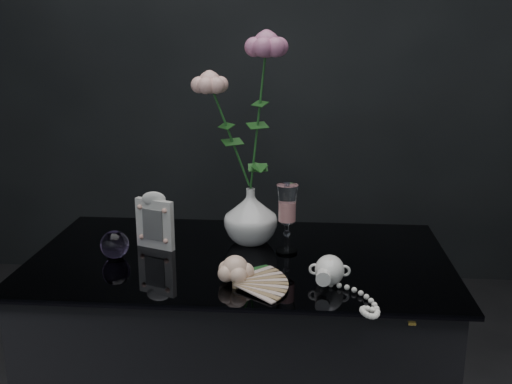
# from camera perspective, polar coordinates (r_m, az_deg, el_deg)

# --- Properties ---
(vase) EXTENTS (0.17, 0.17, 0.15)m
(vase) POSITION_cam_1_polar(r_m,az_deg,el_deg) (1.60, -0.51, -2.28)
(vase) COLOR white
(vase) RESTS_ON table
(wine_glass) EXTENTS (0.07, 0.07, 0.18)m
(wine_glass) POSITION_cam_1_polar(r_m,az_deg,el_deg) (1.52, 2.97, -2.59)
(wine_glass) COLOR white
(wine_glass) RESTS_ON table
(picture_frame) EXTENTS (0.14, 0.12, 0.15)m
(picture_frame) POSITION_cam_1_polar(r_m,az_deg,el_deg) (1.58, -9.62, -2.64)
(picture_frame) COLOR silver
(picture_frame) RESTS_ON table
(paperweight) EXTENTS (0.08, 0.08, 0.07)m
(paperweight) POSITION_cam_1_polar(r_m,az_deg,el_deg) (1.54, -13.31, -4.90)
(paperweight) COLOR #906FB5
(paperweight) RESTS_ON table
(paper_fan) EXTENTS (0.28, 0.24, 0.02)m
(paper_fan) POSITION_cam_1_polar(r_m,az_deg,el_deg) (1.34, -1.96, -8.62)
(paper_fan) COLOR beige
(paper_fan) RESTS_ON table
(loose_rose) EXTENTS (0.15, 0.19, 0.06)m
(loose_rose) POSITION_cam_1_polar(r_m,az_deg,el_deg) (1.37, -2.01, -7.34)
(loose_rose) COLOR beige
(loose_rose) RESTS_ON table
(pearl_jar) EXTENTS (0.24, 0.25, 0.07)m
(pearl_jar) POSITION_cam_1_polar(r_m,az_deg,el_deg) (1.37, 7.03, -7.26)
(pearl_jar) COLOR white
(pearl_jar) RESTS_ON table
(roses) EXTENTS (0.23, 0.12, 0.46)m
(roses) POSITION_cam_1_polar(r_m,az_deg,el_deg) (1.55, -1.07, 7.73)
(roses) COLOR #FFB2A5
(roses) RESTS_ON vase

